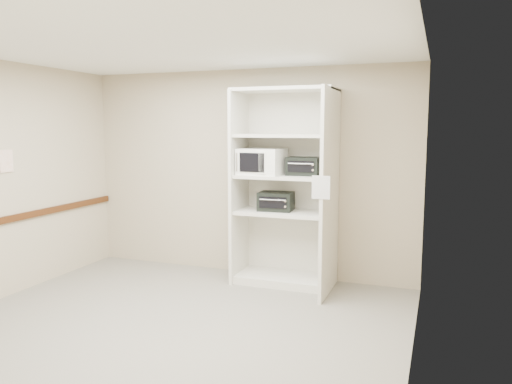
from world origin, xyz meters
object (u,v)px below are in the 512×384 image
(shelving_unit, at_px, (288,194))
(microwave, at_px, (262,162))
(toaster_oven_upper, at_px, (303,166))
(toaster_oven_lower, at_px, (276,201))

(shelving_unit, relative_size, microwave, 4.52)
(shelving_unit, distance_m, microwave, 0.52)
(shelving_unit, height_order, toaster_oven_upper, shelving_unit)
(toaster_oven_upper, xyz_separation_m, toaster_oven_lower, (-0.34, -0.04, -0.45))
(toaster_oven_upper, bearing_deg, microwave, -173.68)
(microwave, xyz_separation_m, toaster_oven_lower, (0.17, 0.05, -0.50))
(toaster_oven_lower, bearing_deg, toaster_oven_upper, 2.63)
(shelving_unit, xyz_separation_m, toaster_oven_upper, (0.18, 0.05, 0.35))
(shelving_unit, height_order, toaster_oven_lower, shelving_unit)
(microwave, bearing_deg, toaster_oven_upper, 15.35)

